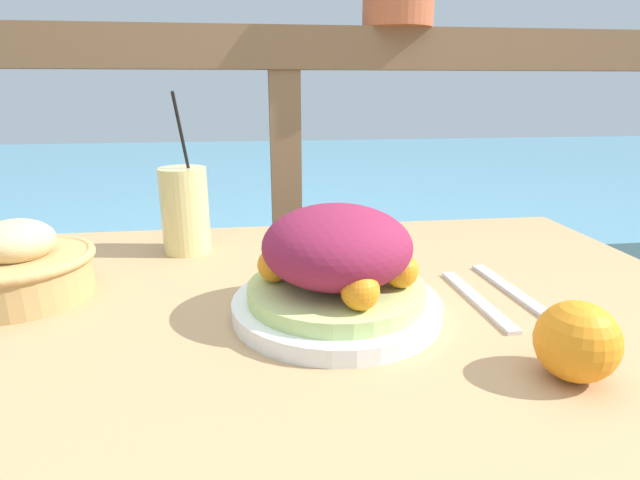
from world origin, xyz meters
TOP-DOWN VIEW (x-y plane):
  - patio_table at (0.00, 0.00)m, footprint 1.02×0.72m
  - railing_fence at (0.00, 0.62)m, footprint 2.80×0.08m
  - sea_backdrop at (0.00, 3.12)m, footprint 12.00×4.00m
  - salad_plate at (0.02, -0.03)m, footprint 0.24×0.24m
  - drink_glass at (-0.18, 0.23)m, footprint 0.07×0.07m
  - bread_basket at (-0.37, 0.06)m, footprint 0.17×0.17m
  - fork at (0.19, -0.02)m, footprint 0.02×0.18m
  - knife at (0.25, 0.00)m, footprint 0.03×0.18m
  - orange_near_basket at (0.21, -0.19)m, footprint 0.07×0.07m

SIDE VIEW (x-z plane):
  - sea_backdrop at x=0.00m, z-range 0.00..0.39m
  - patio_table at x=0.00m, z-range 0.25..0.97m
  - fork at x=0.19m, z-range 0.72..0.73m
  - knife at x=0.25m, z-range 0.72..0.73m
  - orange_near_basket at x=0.21m, z-range 0.72..0.80m
  - bread_basket at x=-0.37m, z-range 0.71..0.81m
  - salad_plate at x=0.02m, z-range 0.71..0.84m
  - drink_glass at x=-0.18m, z-range 0.67..0.92m
  - railing_fence at x=0.00m, z-range 0.27..1.38m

